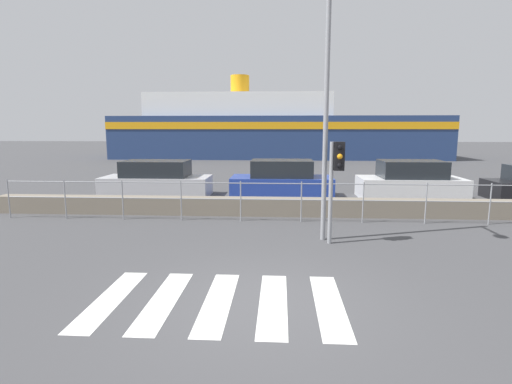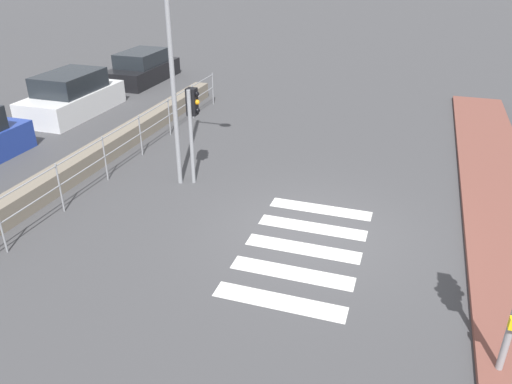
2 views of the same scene
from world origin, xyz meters
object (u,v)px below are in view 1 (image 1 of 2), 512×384
object	(u,v)px
parked_car_silver	(157,181)
ferry_boat	(270,131)
traffic_light_far	(336,169)
streetlamp	(328,81)
parked_car_blue	(282,181)
parked_car_white	(410,182)

from	to	relation	value
parked_car_silver	ferry_boat	bearing A→B (deg)	79.88
traffic_light_far	streetlamp	bearing A→B (deg)	157.04
traffic_light_far	ferry_boat	xyz separation A→B (m)	(-2.35, 29.91, 0.74)
ferry_boat	parked_car_blue	xyz separation A→B (m)	(1.08, -23.23, -1.91)
ferry_boat	traffic_light_far	bearing A→B (deg)	-85.52
traffic_light_far	parked_car_blue	xyz separation A→B (m)	(-1.27, 6.68, -1.18)
parked_car_white	parked_car_silver	bearing A→B (deg)	180.00
streetlamp	ferry_boat	size ratio (longest dim) A/B	0.20
traffic_light_far	parked_car_white	bearing A→B (deg)	59.65
parked_car_blue	parked_car_white	distance (m)	5.18
traffic_light_far	streetlamp	size ratio (longest dim) A/B	0.40
parked_car_silver	parked_car_blue	xyz separation A→B (m)	(5.23, 0.00, 0.02)
streetlamp	ferry_boat	world-z (taller)	ferry_boat
parked_car_blue	parked_car_silver	bearing A→B (deg)	180.00
ferry_boat	parked_car_white	bearing A→B (deg)	-74.93
ferry_boat	parked_car_silver	distance (m)	23.67
traffic_light_far	parked_car_blue	world-z (taller)	traffic_light_far
streetlamp	parked_car_silver	size ratio (longest dim) A/B	1.41
parked_car_white	traffic_light_far	bearing A→B (deg)	-120.35
parked_car_silver	parked_car_white	bearing A→B (deg)	0.00
streetlamp	parked_car_blue	world-z (taller)	streetlamp
streetlamp	parked_car_blue	bearing A→B (deg)	98.89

